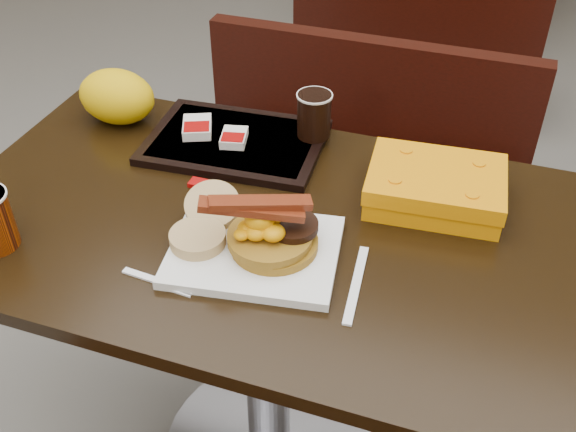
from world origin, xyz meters
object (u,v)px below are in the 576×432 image
(knife, at_px, (356,284))
(bench_near_n, at_px, (349,182))
(hashbrown_sleeve_right, at_px, (234,138))
(platter, at_px, (254,251))
(coffee_cup_far, at_px, (314,115))
(pancake_stack, at_px, (274,240))
(bench_far_s, at_px, (421,27))
(hashbrown_sleeve_left, at_px, (197,127))
(paper_bag, at_px, (117,96))
(tray, at_px, (235,142))
(fork, at_px, (148,278))
(table_near, at_px, (267,354))
(clamshell, at_px, (435,187))

(knife, bearing_deg, bench_near_n, -171.17)
(knife, bearing_deg, hashbrown_sleeve_right, -137.79)
(platter, bearing_deg, coffee_cup_far, 83.05)
(pancake_stack, distance_m, hashbrown_sleeve_right, 0.35)
(bench_near_n, height_order, bench_far_s, same)
(platter, height_order, coffee_cup_far, coffee_cup_far)
(hashbrown_sleeve_left, distance_m, paper_bag, 0.20)
(tray, relative_size, hashbrown_sleeve_right, 5.25)
(bench_near_n, relative_size, bench_far_s, 1.00)
(platter, distance_m, coffee_cup_far, 0.39)
(tray, bearing_deg, knife, -46.95)
(pancake_stack, relative_size, fork, 1.13)
(table_near, bearing_deg, bench_far_s, 90.00)
(coffee_cup_far, xyz_separation_m, clamshell, (0.28, -0.13, -0.03))
(fork, bearing_deg, coffee_cup_far, 79.46)
(hashbrown_sleeve_right, bearing_deg, bench_far_s, 71.84)
(pancake_stack, distance_m, paper_bag, 0.57)
(bench_far_s, height_order, hashbrown_sleeve_right, hashbrown_sleeve_right)
(bench_near_n, xyz_separation_m, tray, (-0.15, -0.48, 0.40))
(bench_near_n, bearing_deg, pancake_stack, -86.26)
(bench_far_s, xyz_separation_m, hashbrown_sleeve_left, (-0.23, -1.68, 0.42))
(pancake_stack, height_order, knife, pancake_stack)
(bench_far_s, bearing_deg, fork, -93.43)
(platter, relative_size, pancake_stack, 1.90)
(knife, xyz_separation_m, coffee_cup_far, (-0.20, 0.39, 0.06))
(bench_far_s, height_order, pancake_stack, pancake_stack)
(bench_far_s, xyz_separation_m, paper_bag, (-0.43, -1.67, 0.45))
(platter, height_order, clamshell, clamshell)
(hashbrown_sleeve_left, height_order, hashbrown_sleeve_right, hashbrown_sleeve_left)
(paper_bag, bearing_deg, knife, -28.34)
(bench_far_s, height_order, fork, fork)
(clamshell, bearing_deg, table_near, -155.35)
(table_near, distance_m, coffee_cup_far, 0.53)
(fork, bearing_deg, pancake_stack, 40.16)
(platter, height_order, hashbrown_sleeve_left, hashbrown_sleeve_left)
(platter, height_order, paper_bag, paper_bag)
(table_near, bearing_deg, hashbrown_sleeve_left, 136.57)
(table_near, distance_m, platter, 0.40)
(pancake_stack, bearing_deg, table_near, 122.58)
(pancake_stack, xyz_separation_m, clamshell, (0.24, 0.24, 0.00))
(bench_near_n, height_order, knife, knife)
(bench_far_s, bearing_deg, hashbrown_sleeve_left, -97.88)
(knife, height_order, coffee_cup_far, coffee_cup_far)
(bench_far_s, bearing_deg, clamshell, -80.66)
(bench_far_s, distance_m, hashbrown_sleeve_right, 1.75)
(pancake_stack, xyz_separation_m, hashbrown_sleeve_right, (-0.19, 0.29, -0.01))
(bench_far_s, xyz_separation_m, knife, (0.20, -2.01, 0.39))
(table_near, xyz_separation_m, hashbrown_sleeve_right, (-0.14, 0.21, 0.40))
(knife, bearing_deg, paper_bag, -123.68)
(hashbrown_sleeve_left, relative_size, hashbrown_sleeve_right, 1.16)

